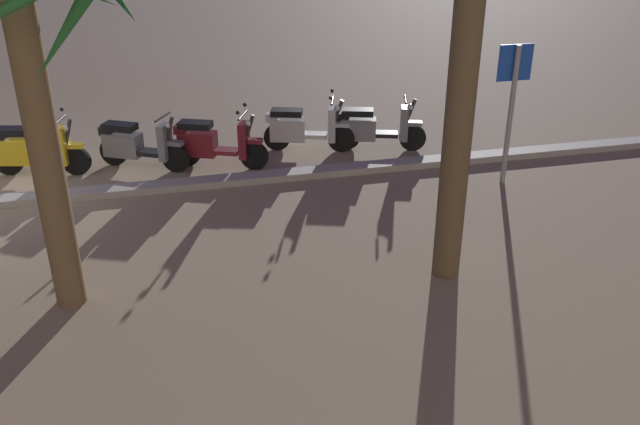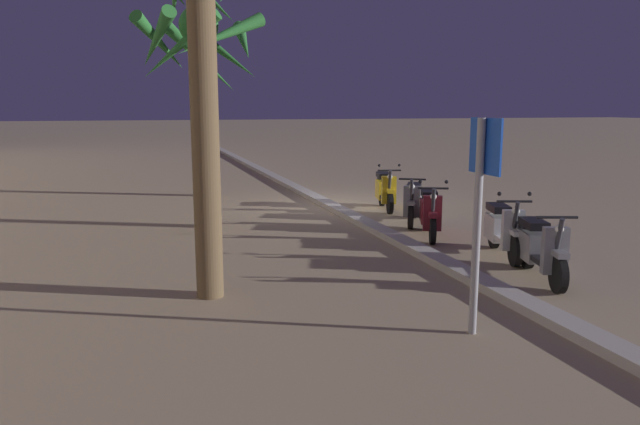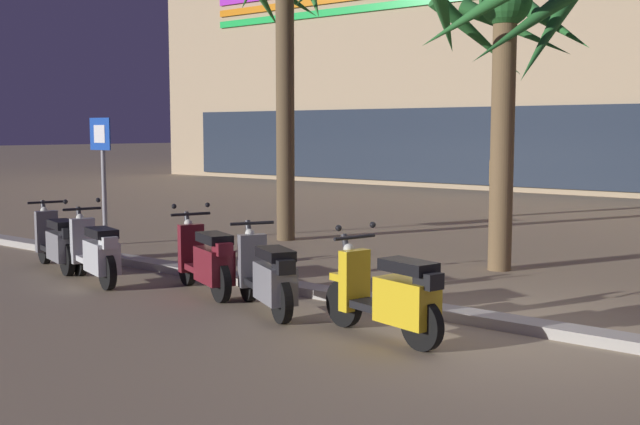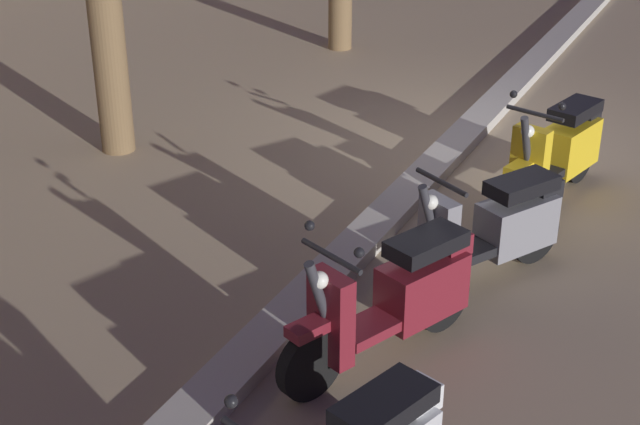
{
  "view_description": "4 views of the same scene",
  "coord_description": "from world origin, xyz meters",
  "views": [
    {
      "loc": [
        -2.98,
        11.12,
        4.69
      ],
      "look_at": [
        -4.81,
        3.64,
        1.0
      ],
      "focal_mm": 38.23,
      "sensor_mm": 36.0,
      "label": 1
    },
    {
      "loc": [
        -14.36,
        4.68,
        2.52
      ],
      "look_at": [
        -5.34,
        1.94,
        0.85
      ],
      "focal_mm": 33.73,
      "sensor_mm": 36.0,
      "label": 2
    },
    {
      "loc": [
        3.7,
        -7.83,
        2.17
      ],
      "look_at": [
        -3.47,
        1.13,
        0.97
      ],
      "focal_mm": 44.15,
      "sensor_mm": 36.0,
      "label": 3
    },
    {
      "loc": [
        -9.16,
        -2.85,
        3.98
      ],
      "look_at": [
        -3.64,
        -0.07,
        0.88
      ],
      "focal_mm": 52.84,
      "sensor_mm": 36.0,
      "label": 4
    }
  ],
  "objects": [
    {
      "name": "crossing_sign",
      "position": [
        -8.71,
        1.15,
        1.5
      ],
      "size": [
        0.6,
        0.12,
        2.4
      ],
      "color": "#939399",
      "rests_on": "ground"
    },
    {
      "name": "scooter_grey_far_back",
      "position": [
        -7.0,
        -0.97,
        0.44
      ],
      "size": [
        1.75,
        0.8,
        1.04
      ],
      "color": "black",
      "rests_on": "ground"
    },
    {
      "name": "scooter_yellow_gap_after_mid",
      "position": [
        -0.72,
        -1.16,
        0.47
      ],
      "size": [
        1.71,
        0.71,
        1.17
      ],
      "color": "black",
      "rests_on": "ground"
    },
    {
      "name": "curb_strip",
      "position": [
        0.0,
        0.09,
        0.06
      ],
      "size": [
        60.0,
        0.36,
        0.12
      ],
      "primitive_type": "cube",
      "color": "#ADA89E",
      "rests_on": "ground"
    },
    {
      "name": "ground_plane",
      "position": [
        0.0,
        0.0,
        0.0
      ],
      "size": [
        200.0,
        200.0,
        0.0
      ],
      "primitive_type": "plane",
      "color": "#9E896B"
    },
    {
      "name": "scooter_silver_mid_centre",
      "position": [
        -5.64,
        -1.24,
        0.45
      ],
      "size": [
        1.72,
        0.8,
        1.17
      ],
      "color": "black",
      "rests_on": "ground"
    },
    {
      "name": "palm_tree_mid_walkway",
      "position": [
        -6.49,
        3.82,
        4.1
      ],
      "size": [
        2.07,
        2.1,
        5.53
      ],
      "color": "brown",
      "rests_on": "ground"
    },
    {
      "name": "scooter_maroon_lead_nearest",
      "position": [
        -3.86,
        -0.78,
        0.46
      ],
      "size": [
        1.7,
        0.89,
        1.17
      ],
      "color": "black",
      "rests_on": "ground"
    },
    {
      "name": "pedestrian_window_shopping",
      "position": [
        -5.15,
        10.32,
        0.87
      ],
      "size": [
        0.34,
        0.46,
        1.64
      ],
      "color": "brown",
      "rests_on": "ground"
    },
    {
      "name": "scooter_grey_mid_front",
      "position": [
        -2.5,
        -1.07,
        0.45
      ],
      "size": [
        1.61,
        0.98,
        1.04
      ],
      "color": "black",
      "rests_on": "ground"
    },
    {
      "name": "palm_tree_near_sign",
      "position": [
        -1.67,
        3.38,
        3.39
      ],
      "size": [
        2.66,
        2.66,
        4.51
      ],
      "color": "brown",
      "rests_on": "ground"
    }
  ]
}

